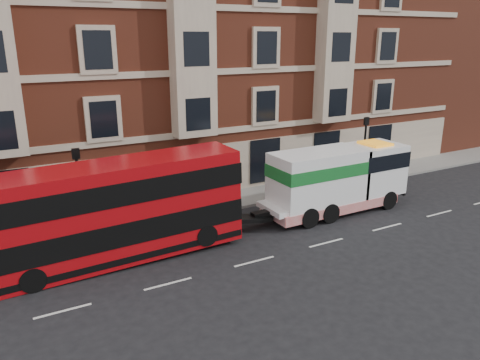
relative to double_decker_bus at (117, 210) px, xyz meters
The scene contains 9 objects.
ground 6.36m from the double_decker_bus, 31.21° to the right, with size 120.00×120.00×0.00m, color black.
sidewalk 7.10m from the double_decker_bus, 41.27° to the left, with size 90.00×3.00×0.15m, color slate.
victorian_terrace 15.27m from the double_decker_bus, 65.04° to the left, with size 45.00×12.00×20.40m.
filler_east 39.28m from the double_decker_bus, 16.44° to the left, with size 18.00×10.00×19.00m.
lamp_post_west 3.29m from the double_decker_bus, 106.75° to the left, with size 0.35×0.15×4.35m.
lamp_post_east 17.35m from the double_decker_bus, 10.42° to the left, with size 0.35×0.15×4.35m.
double_decker_bus is the anchor object (origin of this frame).
tow_truck 12.06m from the double_decker_bus, ahead, with size 8.71×2.57×3.63m.
pedestrian 4.46m from the double_decker_bus, 97.47° to the left, with size 0.56×0.37×1.54m, color #1C3039.
Camera 1 is at (-9.53, -15.92, 9.45)m, focal length 35.00 mm.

